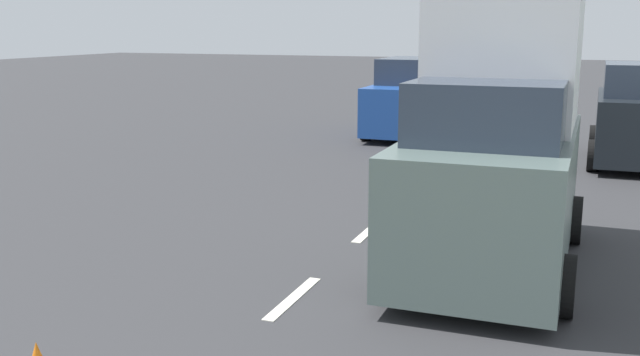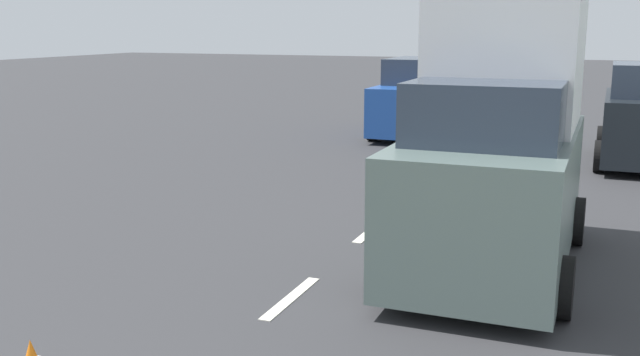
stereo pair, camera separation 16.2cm
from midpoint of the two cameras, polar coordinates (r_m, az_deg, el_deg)
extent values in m
plane|color=#333335|center=(22.91, 13.70, 3.88)|extent=(96.00, 96.00, 0.00)
cube|color=silver|center=(8.41, -1.73, -9.36)|extent=(0.14, 1.40, 0.01)
cube|color=silver|center=(11.08, 4.46, -4.11)|extent=(0.14, 1.40, 0.01)
cube|color=silver|center=(13.89, 8.16, -0.91)|extent=(0.14, 1.40, 0.01)
cube|color=silver|center=(16.76, 10.59, 1.20)|extent=(0.14, 1.40, 0.01)
cube|color=silver|center=(19.68, 12.31, 2.69)|extent=(0.14, 1.40, 0.01)
cube|color=silver|center=(22.61, 13.59, 3.80)|extent=(0.14, 1.40, 0.01)
cube|color=silver|center=(25.56, 14.58, 4.65)|extent=(0.14, 1.40, 0.01)
cube|color=silver|center=(28.52, 15.36, 5.32)|extent=(0.14, 1.40, 0.01)
cube|color=silver|center=(31.49, 16.00, 5.86)|extent=(0.14, 1.40, 0.01)
cube|color=silver|center=(34.46, 16.53, 6.31)|extent=(0.14, 1.40, 0.01)
cube|color=silver|center=(37.44, 16.97, 6.69)|extent=(0.14, 1.40, 0.01)
cube|color=silver|center=(40.42, 17.35, 7.01)|extent=(0.14, 1.40, 0.01)
cube|color=silver|center=(43.41, 17.68, 7.29)|extent=(0.14, 1.40, 0.01)
cube|color=silver|center=(46.39, 17.97, 7.53)|extent=(0.14, 1.40, 0.01)
cube|color=silver|center=(49.38, 18.22, 7.74)|extent=(0.14, 1.40, 0.01)
cube|color=slate|center=(9.48, 13.86, -1.21)|extent=(1.90, 4.60, 1.56)
cube|color=#2D3847|center=(8.50, 13.46, 5.07)|extent=(1.67, 1.61, 0.70)
cube|color=silver|center=(10.06, 14.99, 9.14)|extent=(1.80, 2.53, 1.80)
cylinder|color=black|center=(11.15, 9.80, -2.37)|extent=(0.22, 0.68, 0.68)
cylinder|color=black|center=(10.94, 19.80, -3.19)|extent=(0.22, 0.68, 0.68)
cylinder|color=black|center=(8.49, 5.73, -6.80)|extent=(0.22, 0.68, 0.68)
cylinder|color=black|center=(8.21, 18.99, -8.08)|extent=(0.22, 0.68, 0.68)
cube|color=#1E4799|center=(20.66, 7.73, 5.57)|extent=(1.61, 4.36, 1.28)
cube|color=#2D3847|center=(20.68, 7.88, 8.32)|extent=(1.41, 2.40, 0.70)
cylinder|color=black|center=(19.23, 9.09, 3.62)|extent=(0.22, 0.68, 0.68)
cylinder|color=black|center=(19.65, 4.39, 3.91)|extent=(0.22, 0.68, 0.68)
cylinder|color=black|center=(21.85, 10.67, 4.54)|extent=(0.22, 0.68, 0.68)
cylinder|color=black|center=(22.22, 6.48, 4.79)|extent=(0.22, 0.68, 0.68)
cylinder|color=black|center=(18.87, 21.40, 2.79)|extent=(0.22, 0.68, 0.68)
cylinder|color=black|center=(16.49, 21.29, 1.59)|extent=(0.22, 0.68, 0.68)
cube|color=silver|center=(39.33, 14.61, 8.14)|extent=(1.62, 4.03, 1.14)
cube|color=#2D3847|center=(39.39, 14.70, 9.48)|extent=(1.43, 2.22, 0.70)
cylinder|color=black|center=(38.02, 15.58, 7.35)|extent=(0.22, 0.68, 0.68)
cylinder|color=black|center=(38.24, 13.09, 7.50)|extent=(0.22, 0.68, 0.68)
cylinder|color=black|center=(40.50, 15.98, 7.58)|extent=(0.22, 0.68, 0.68)
cylinder|color=black|center=(40.71, 13.64, 7.72)|extent=(0.22, 0.68, 0.68)
camera|label=1|loc=(0.08, -89.51, 0.10)|focal=40.90mm
camera|label=2|loc=(0.08, 90.49, -0.10)|focal=40.90mm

